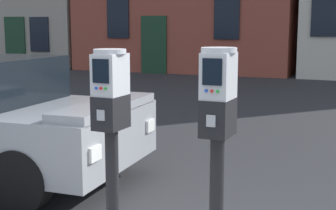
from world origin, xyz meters
TOP-DOWN VIEW (x-y plane):
  - parking_meter_near_kerb at (-0.31, -0.15)m, footprint 0.22×0.26m
  - parking_meter_twin_adjacent at (0.43, -0.15)m, footprint 0.22×0.26m

SIDE VIEW (x-z plane):
  - parking_meter_near_kerb at x=-0.31m, z-range 0.42..1.93m
  - parking_meter_twin_adjacent at x=0.43m, z-range 0.43..1.96m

